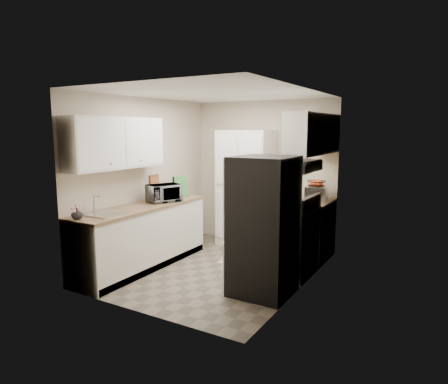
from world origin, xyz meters
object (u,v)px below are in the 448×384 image
object	(u,v)px
refrigerator	(264,226)
microwave	(164,193)
wine_bottle	(173,188)
electric_range	(289,240)
pantry_cabinet	(245,189)
toaster_oven	(316,193)

from	to	relation	value
refrigerator	microwave	distance (m)	1.90
refrigerator	wine_bottle	distance (m)	2.09
electric_range	refrigerator	size ratio (longest dim) A/B	0.66
pantry_cabinet	wine_bottle	bearing A→B (deg)	-129.14
wine_bottle	toaster_oven	xyz separation A→B (m)	(2.07, 0.90, -0.04)
electric_range	microwave	size ratio (longest dim) A/B	2.36
microwave	wine_bottle	world-z (taller)	wine_bottle
electric_range	wine_bottle	xyz separation A→B (m)	(-1.97, -0.06, 0.60)
toaster_oven	refrigerator	bearing A→B (deg)	-105.13
pantry_cabinet	microwave	bearing A→B (deg)	-118.01
refrigerator	wine_bottle	bearing A→B (deg)	158.98
pantry_cabinet	microwave	xyz separation A→B (m)	(-0.71, -1.33, 0.05)
refrigerator	microwave	xyz separation A→B (m)	(-1.85, 0.39, 0.20)
electric_range	refrigerator	bearing A→B (deg)	-92.48
wine_bottle	pantry_cabinet	bearing A→B (deg)	50.86
pantry_cabinet	microwave	distance (m)	1.51
pantry_cabinet	toaster_oven	xyz separation A→B (m)	(1.28, -0.08, 0.04)
electric_range	microwave	world-z (taller)	microwave
pantry_cabinet	wine_bottle	xyz separation A→B (m)	(-0.80, -0.98, 0.08)
pantry_cabinet	refrigerator	bearing A→B (deg)	-56.54
wine_bottle	toaster_oven	bearing A→B (deg)	23.46
pantry_cabinet	electric_range	bearing A→B (deg)	-38.22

